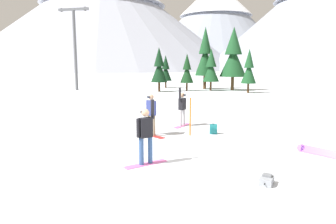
{
  "coord_description": "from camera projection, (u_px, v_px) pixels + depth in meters",
  "views": [
    {
      "loc": [
        1.47,
        -9.26,
        3.13
      ],
      "look_at": [
        -1.72,
        3.88,
        1.0
      ],
      "focal_mm": 32.57,
      "sensor_mm": 36.0,
      "label": 1
    }
  ],
  "objects": [
    {
      "name": "snowboarder_background",
      "position": [
        182.0,
        108.0,
        15.43
      ],
      "size": [
        0.71,
        1.48,
        1.97
      ],
      "color": "pink",
      "rests_on": "ground_plane"
    },
    {
      "name": "backpack_grey",
      "position": [
        267.0,
        180.0,
        7.99
      ],
      "size": [
        0.42,
        0.55,
        0.26
      ],
      "color": "gray",
      "rests_on": "ground_plane"
    },
    {
      "name": "pine_tree_short",
      "position": [
        205.0,
        55.0,
        38.34
      ],
      "size": [
        2.51,
        2.51,
        7.76
      ],
      "color": "#472D19",
      "rests_on": "ground_plane"
    },
    {
      "name": "trail_marker_pole",
      "position": [
        190.0,
        117.0,
        13.36
      ],
      "size": [
        0.06,
        0.06,
        1.69
      ],
      "primitive_type": "cylinder",
      "color": "orange",
      "rests_on": "ground_plane"
    },
    {
      "name": "pine_tree_leaning",
      "position": [
        166.0,
        70.0,
        40.41
      ],
      "size": [
        1.62,
        1.62,
        4.34
      ],
      "color": "#472D19",
      "rests_on": "ground_plane"
    },
    {
      "name": "peak_west_ridge",
      "position": [
        215.0,
        23.0,
        254.32
      ],
      "size": [
        133.09,
        133.09,
        70.68
      ],
      "color": "#8C93A3",
      "rests_on": "ground_plane"
    },
    {
      "name": "peak_east_ridge",
      "position": [
        335.0,
        9.0,
        150.66
      ],
      "size": [
        130.56,
        130.56,
        57.3
      ],
      "color": "#8C93A3",
      "rests_on": "ground_plane"
    },
    {
      "name": "pine_tree_slender",
      "position": [
        159.0,
        68.0,
        34.61
      ],
      "size": [
        1.87,
        1.87,
        5.05
      ],
      "color": "#472D19",
      "rests_on": "ground_plane"
    },
    {
      "name": "loose_snowboard_near_right",
      "position": [
        323.0,
        152.0,
        10.47
      ],
      "size": [
        1.59,
        1.18,
        0.25
      ],
      "color": "#993FD8",
      "rests_on": "ground_plane"
    },
    {
      "name": "backpack_teal",
      "position": [
        213.0,
        129.0,
        13.78
      ],
      "size": [
        0.35,
        0.3,
        0.47
      ],
      "color": "#1E7A7F",
      "rests_on": "ground_plane"
    },
    {
      "name": "pine_tree_broad",
      "position": [
        233.0,
        56.0,
        36.28
      ],
      "size": [
        3.18,
        3.18,
        7.51
      ],
      "color": "#472D19",
      "rests_on": "ground_plane"
    },
    {
      "name": "ski_lift_tower",
      "position": [
        75.0,
        43.0,
        36.39
      ],
      "size": [
        3.88,
        0.36,
        9.74
      ],
      "color": "#595B60",
      "rests_on": "ground_plane"
    },
    {
      "name": "snowboarder_foreground",
      "position": [
        146.0,
        134.0,
        9.45
      ],
      "size": [
        1.18,
        1.27,
        2.04
      ],
      "color": "pink",
      "rests_on": "ground_plane"
    },
    {
      "name": "pine_tree_young",
      "position": [
        249.0,
        69.0,
        33.12
      ],
      "size": [
        1.64,
        1.64,
        4.8
      ],
      "color": "#472D19",
      "rests_on": "ground_plane"
    },
    {
      "name": "snowboarder_midground",
      "position": [
        151.0,
        114.0,
        13.33
      ],
      "size": [
        1.46,
        1.09,
        1.84
      ],
      "color": "red",
      "rests_on": "ground_plane"
    },
    {
      "name": "pine_tree_twin",
      "position": [
        211.0,
        68.0,
        36.0
      ],
      "size": [
        1.96,
        1.96,
        4.96
      ],
      "color": "#472D19",
      "rests_on": "ground_plane"
    },
    {
      "name": "pine_tree_tall",
      "position": [
        187.0,
        71.0,
        35.73
      ],
      "size": [
        1.57,
        1.57,
        4.38
      ],
      "color": "#472D19",
      "rests_on": "ground_plane"
    },
    {
      "name": "peak_central_summit",
      "position": [
        104.0,
        15.0,
        177.06
      ],
      "size": [
        158.04,
        158.04,
        60.46
      ],
      "color": "#9EA3B2",
      "rests_on": "ground_plane"
    },
    {
      "name": "ground_plane",
      "position": [
        192.0,
        163.0,
        9.71
      ],
      "size": [
        800.0,
        800.0,
        0.0
      ],
      "primitive_type": "plane",
      "color": "silver"
    }
  ]
}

